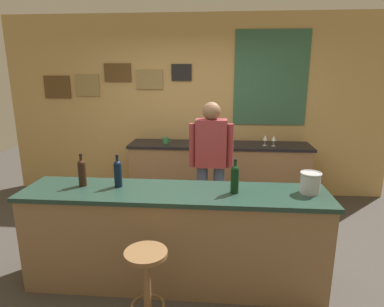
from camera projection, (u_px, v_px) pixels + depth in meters
The scene contains 14 objects.
ground_plane at pixel (180, 257), 3.52m from camera, with size 10.00×10.00×0.00m, color #423D38.
back_wall at pixel (196, 106), 5.13m from camera, with size 6.00×0.09×2.80m.
bar_counter at pixel (175, 237), 3.02m from camera, with size 2.75×0.60×0.92m.
side_counter at pixel (219, 173), 4.97m from camera, with size 2.69×0.56×0.90m.
bartender at pixel (211, 160), 3.85m from camera, with size 0.52×0.21×1.62m.
bar_stool at pixel (147, 278), 2.43m from camera, with size 0.32×0.32×0.68m.
wine_bottle_a at pixel (82, 172), 3.00m from camera, with size 0.07×0.07×0.31m.
wine_bottle_b at pixel (118, 173), 2.98m from camera, with size 0.07×0.07×0.31m.
wine_bottle_c at pixel (235, 178), 2.83m from camera, with size 0.07×0.07×0.31m.
ice_bucket at pixel (310, 182), 2.84m from camera, with size 0.19×0.19×0.19m.
wine_glass_a at pixel (229, 138), 4.77m from camera, with size 0.07×0.07×0.16m.
wine_glass_b at pixel (265, 138), 4.73m from camera, with size 0.07×0.07×0.16m.
wine_glass_c at pixel (274, 139), 4.70m from camera, with size 0.07×0.07×0.16m.
coffee_mug at pixel (166, 140), 4.88m from camera, with size 0.12×0.08×0.09m.
Camera 1 is at (0.39, -3.11, 1.96)m, focal length 30.46 mm.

